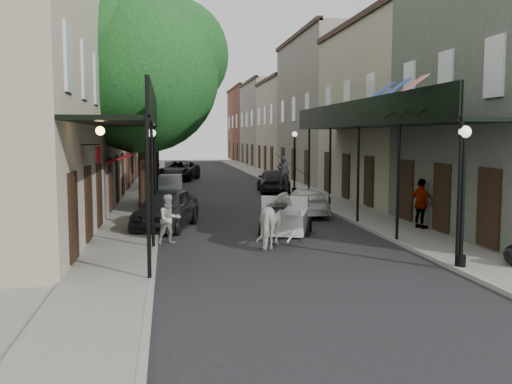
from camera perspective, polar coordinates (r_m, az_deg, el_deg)
name	(u,v)px	position (r m, az deg, el deg)	size (l,w,h in m)	color
ground	(293,260)	(16.59, 3.67, -6.79)	(140.00, 140.00, 0.00)	gray
road	(224,192)	(36.16, -3.20, -0.03)	(8.00, 90.00, 0.01)	black
sidewalk_left	(144,193)	(36.01, -11.14, -0.06)	(2.20, 90.00, 0.12)	gray
sidewalk_right	(301,190)	(36.98, 4.53, 0.17)	(2.20, 90.00, 0.12)	gray
building_row_left	(101,114)	(46.12, -15.29, 7.52)	(5.00, 80.00, 10.50)	#A49D83
building_row_right	(316,115)	(47.42, 6.03, 7.63)	(5.00, 80.00, 10.50)	gray
gallery_left	(134,123)	(22.83, -12.09, 6.73)	(2.20, 18.05, 4.88)	black
gallery_right	(369,124)	(24.27, 11.28, 6.67)	(2.20, 18.05, 4.88)	black
tree_near	(151,70)	(26.16, -10.48, 11.95)	(7.31, 6.80, 9.63)	#382619
tree_far	(156,103)	(40.06, -9.97, 8.79)	(6.45, 6.00, 8.61)	#382619
lamppost_right_near	(463,194)	(15.85, 19.97, -0.19)	(0.32, 0.32, 3.71)	black
lamppost_left	(152,176)	(21.87, -10.32, 1.57)	(0.32, 0.32, 3.71)	black
lamppost_right_far	(294,161)	(34.69, 3.87, 3.11)	(0.32, 0.32, 3.71)	black
horse	(276,220)	(18.27, 2.04, -2.86)	(0.93, 2.05, 1.73)	beige
carriage	(286,203)	(20.90, 3.07, -1.08)	(2.32, 2.88, 2.90)	black
pedestrian_walking	(169,219)	(19.01, -8.68, -2.72)	(0.80, 0.63, 1.65)	#A5A39C
pedestrian_sidewalk_left	(155,176)	(36.75, -10.03, 1.62)	(1.20, 0.69, 1.86)	gray
pedestrian_sidewalk_right	(421,204)	(22.09, 16.21, -1.12)	(1.09, 0.46, 1.87)	gray
car_left_near	(166,208)	(22.23, -8.96, -1.63)	(1.84, 4.58, 1.56)	black
car_left_mid	(166,190)	(29.94, -8.94, 0.21)	(1.63, 4.69, 1.54)	#A1A1A6
car_left_far	(179,170)	(46.48, -7.69, 2.15)	(2.62, 5.68, 1.58)	black
car_right_near	(306,202)	(25.73, 5.00, -1.01)	(1.68, 4.14, 1.20)	silver
car_right_far	(273,180)	(35.95, 1.74, 1.18)	(1.84, 4.58, 1.56)	black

